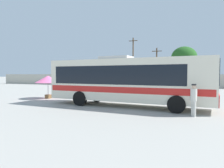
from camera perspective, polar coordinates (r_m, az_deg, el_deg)
ground_plane at (r=24.56m, az=15.09°, el=-2.69°), size 300.00×300.00×0.00m
perimeter_wall at (r=37.14m, az=17.84°, el=0.79°), size 80.00×0.30×2.22m
coach_bus_cream_red at (r=14.92m, az=3.67°, el=1.21°), size 11.60×3.12×3.53m
attendant_by_bus_door at (r=12.15m, az=21.10°, el=-3.54°), size 0.49×0.49×1.74m
vendor_umbrella_near_gate_pink at (r=20.50m, az=-16.84°, el=1.16°), size 2.36×2.36×2.12m
parked_car_leftmost_white at (r=35.82m, az=-2.05°, el=0.30°), size 4.35×2.04×1.43m
parked_car_second_red at (r=34.04m, az=7.74°, el=0.22°), size 4.34×2.06×1.53m
parked_car_third_maroon at (r=33.36m, az=17.40°, el=0.03°), size 4.37×1.99×1.48m
utility_pole_near at (r=42.96m, az=5.68°, el=6.25°), size 1.80×0.24×9.49m
utility_pole_far at (r=40.52m, az=11.90°, el=4.72°), size 1.80×0.30×7.11m
roadside_tree_left at (r=44.85m, az=0.90°, el=5.83°), size 3.31×3.31×6.15m
roadside_tree_midleft at (r=39.60m, az=18.80°, el=6.82°), size 4.38×4.38×7.09m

